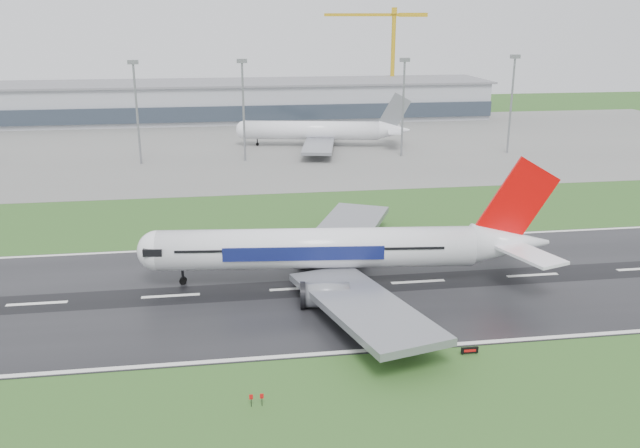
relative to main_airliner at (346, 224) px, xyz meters
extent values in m
plane|color=#28501D|center=(-28.18, -1.95, -9.99)|extent=(520.00, 520.00, 0.00)
cube|color=black|center=(-28.18, -1.95, -9.94)|extent=(400.00, 45.00, 0.10)
cube|color=slate|center=(-28.18, 123.05, -9.95)|extent=(400.00, 130.00, 0.08)
cube|color=#93969D|center=(-28.18, 183.05, -2.49)|extent=(240.00, 36.00, 15.00)
cylinder|color=gray|center=(-43.44, 98.05, 4.43)|extent=(0.64, 0.64, 28.83)
cylinder|color=gray|center=(-12.77, 98.05, 4.45)|extent=(0.64, 0.64, 28.88)
cylinder|color=gray|center=(35.79, 98.05, 4.39)|extent=(0.64, 0.64, 28.75)
cylinder|color=gray|center=(70.62, 98.05, 4.73)|extent=(0.64, 0.64, 29.43)
camera|label=1|loc=(-18.81, -99.70, 32.01)|focal=37.15mm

